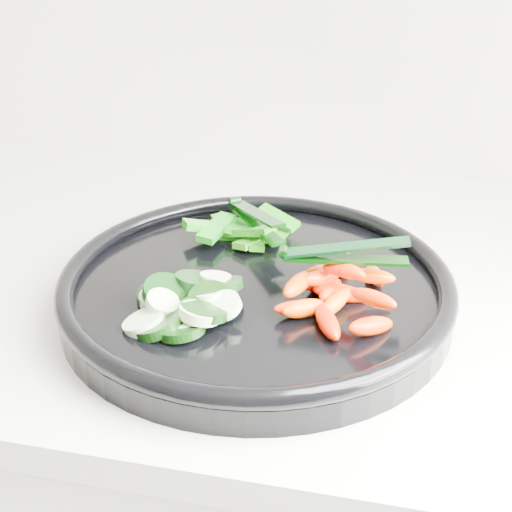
# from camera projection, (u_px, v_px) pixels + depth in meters

# --- Properties ---
(counter) EXTENTS (2.02, 0.62, 0.93)m
(counter) POSITION_uv_depth(u_px,v_px,m) (8.00, 512.00, 1.06)
(counter) COLOR white
(counter) RESTS_ON ground
(veggie_tray) EXTENTS (0.45, 0.45, 0.04)m
(veggie_tray) POSITION_uv_depth(u_px,v_px,m) (256.00, 288.00, 0.68)
(veggie_tray) COLOR black
(veggie_tray) RESTS_ON counter
(cucumber_pile) EXTENTS (0.11, 0.13, 0.04)m
(cucumber_pile) POSITION_uv_depth(u_px,v_px,m) (181.00, 301.00, 0.63)
(cucumber_pile) COLOR black
(cucumber_pile) RESTS_ON veggie_tray
(carrot_pile) EXTENTS (0.11, 0.16, 0.05)m
(carrot_pile) POSITION_uv_depth(u_px,v_px,m) (335.00, 292.00, 0.63)
(carrot_pile) COLOR #E55000
(carrot_pile) RESTS_ON veggie_tray
(pepper_pile) EXTENTS (0.12, 0.10, 0.04)m
(pepper_pile) POSITION_uv_depth(u_px,v_px,m) (240.00, 230.00, 0.76)
(pepper_pile) COLOR #1D6B0A
(pepper_pile) RESTS_ON veggie_tray
(tong_carrot) EXTENTS (0.11, 0.03, 0.02)m
(tong_carrot) POSITION_uv_depth(u_px,v_px,m) (342.00, 253.00, 0.63)
(tong_carrot) COLOR black
(tong_carrot) RESTS_ON carrot_pile
(tong_pepper) EXTENTS (0.08, 0.10, 0.02)m
(tong_pepper) POSITION_uv_depth(u_px,v_px,m) (254.00, 217.00, 0.75)
(tong_pepper) COLOR black
(tong_pepper) RESTS_ON pepper_pile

